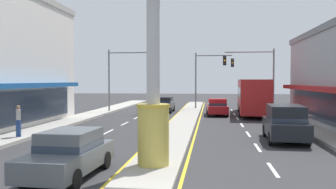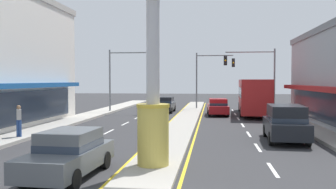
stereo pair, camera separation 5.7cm
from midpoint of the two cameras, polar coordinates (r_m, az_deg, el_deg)
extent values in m
cube|color=#A39E93|center=(26.88, 2.16, -4.47)|extent=(1.91, 52.00, 0.14)
cube|color=#ADA89E|center=(27.04, -16.92, -4.48)|extent=(2.25, 60.00, 0.18)
cube|color=#ADA89E|center=(25.68, 21.57, -4.89)|extent=(2.25, 60.00, 0.18)
cube|color=silver|center=(15.17, -18.50, -10.03)|extent=(0.14, 2.20, 0.01)
cube|color=silver|center=(19.17, -12.87, -7.42)|extent=(0.14, 2.20, 0.01)
cube|color=silver|center=(23.32, -9.24, -5.68)|extent=(0.14, 2.20, 0.01)
cube|color=silver|center=(27.54, -6.73, -4.46)|extent=(0.14, 2.20, 0.01)
cube|color=silver|center=(31.82, -4.90, -3.56)|extent=(0.14, 2.20, 0.01)
cube|color=silver|center=(36.12, -3.50, -2.87)|extent=(0.14, 2.20, 0.01)
cube|color=silver|center=(40.44, -2.41, -2.33)|extent=(0.14, 2.20, 0.01)
cube|color=silver|center=(13.96, 15.73, -11.07)|extent=(0.14, 2.20, 0.01)
cube|color=silver|center=(18.23, 13.53, -7.92)|extent=(0.14, 2.20, 0.01)
cube|color=silver|center=(22.55, 12.18, -5.97)|extent=(0.14, 2.20, 0.01)
cube|color=silver|center=(26.90, 11.27, -4.65)|extent=(0.14, 2.20, 0.01)
cube|color=silver|center=(31.26, 10.61, -3.69)|extent=(0.14, 2.20, 0.01)
cube|color=silver|center=(35.63, 10.12, -2.97)|extent=(0.14, 2.20, 0.01)
cube|color=silver|center=(40.00, 9.74, -2.41)|extent=(0.14, 2.20, 0.01)
cube|color=yellow|center=(27.00, -0.26, -4.58)|extent=(0.12, 52.00, 0.01)
cube|color=yellow|center=(26.82, 4.59, -4.63)|extent=(0.12, 52.00, 0.01)
cylinder|color=gold|center=(13.37, -2.39, -6.44)|extent=(1.13, 1.13, 2.08)
cylinder|color=gold|center=(13.25, -2.40, -1.73)|extent=(1.19, 1.19, 0.12)
cylinder|color=#B7B7BC|center=(13.26, -2.42, 6.95)|extent=(0.48, 0.48, 4.13)
cube|color=#195193|center=(23.85, -21.55, 1.28)|extent=(0.90, 16.33, 0.30)
cube|color=#283342|center=(24.10, -22.36, -1.99)|extent=(0.08, 15.76, 2.00)
cube|color=#B21E1E|center=(26.08, 21.47, 0.88)|extent=(0.90, 16.07, 0.30)
cube|color=#283342|center=(26.24, 22.30, -1.66)|extent=(0.08, 15.50, 2.00)
cylinder|color=slate|center=(36.99, -9.12, 2.03)|extent=(0.16, 0.16, 6.20)
cylinder|color=slate|center=(36.54, -5.63, 6.44)|extent=(4.62, 0.12, 0.12)
cube|color=black|center=(35.91, -2.06, 5.22)|extent=(0.32, 0.24, 0.92)
sphere|color=black|center=(35.79, -2.10, 5.72)|extent=(0.17, 0.17, 0.17)
sphere|color=yellow|center=(35.77, -2.10, 5.24)|extent=(0.17, 0.17, 0.17)
sphere|color=black|center=(35.76, -2.10, 4.76)|extent=(0.17, 0.17, 0.17)
cylinder|color=slate|center=(36.56, 15.89, 1.97)|extent=(0.16, 0.16, 6.20)
cylinder|color=slate|center=(36.36, 12.32, 6.42)|extent=(4.62, 0.12, 0.12)
cube|color=black|center=(35.99, 8.66, 5.19)|extent=(0.32, 0.24, 0.92)
sphere|color=black|center=(35.87, 8.67, 5.68)|extent=(0.17, 0.17, 0.17)
sphere|color=yellow|center=(35.85, 8.67, 5.21)|extent=(0.17, 0.17, 0.17)
sphere|color=black|center=(35.84, 8.67, 4.73)|extent=(0.17, 0.17, 0.17)
cylinder|color=slate|center=(40.77, 4.25, 2.06)|extent=(0.16, 0.16, 6.20)
cylinder|color=slate|center=(40.82, 7.05, 5.98)|extent=(3.96, 0.12, 0.12)
cube|color=black|center=(40.68, 9.85, 4.84)|extent=(0.32, 0.24, 0.92)
sphere|color=black|center=(40.55, 9.86, 5.27)|extent=(0.17, 0.17, 0.17)
sphere|color=yellow|center=(40.54, 9.86, 4.85)|extent=(0.17, 0.17, 0.17)
sphere|color=black|center=(40.53, 9.86, 4.42)|extent=(0.17, 0.17, 0.17)
cube|color=#B21E1E|center=(35.31, 12.85, -0.10)|extent=(3.06, 11.31, 2.90)
cube|color=#283342|center=(35.30, 12.85, 0.39)|extent=(3.08, 11.09, 0.90)
cube|color=#283342|center=(40.85, 12.40, 0.56)|extent=(2.30, 0.20, 1.40)
cube|color=black|center=(40.84, 12.41, 1.96)|extent=(1.75, 0.17, 0.30)
cylinder|color=black|center=(38.80, 10.84, -1.85)|extent=(0.33, 0.97, 0.96)
cylinder|color=black|center=(38.92, 14.23, -1.87)|extent=(0.33, 0.97, 0.96)
cylinder|color=black|center=(32.44, 11.10, -2.64)|extent=(0.33, 0.97, 0.96)
cylinder|color=black|center=(32.58, 15.15, -2.65)|extent=(0.33, 0.97, 0.96)
cube|color=maroon|center=(34.04, 7.51, -2.19)|extent=(1.95, 4.37, 0.66)
cube|color=maroon|center=(33.83, 7.53, -1.15)|extent=(1.64, 2.22, 0.60)
cube|color=#283342|center=(33.84, 7.53, -1.45)|extent=(1.68, 2.24, 0.24)
cylinder|color=black|center=(35.36, 6.06, -2.49)|extent=(0.25, 0.63, 0.62)
cylinder|color=black|center=(35.45, 8.68, -2.49)|extent=(0.25, 0.63, 0.62)
cylinder|color=black|center=(32.70, 6.23, -2.87)|extent=(0.25, 0.63, 0.62)
cylinder|color=black|center=(32.80, 9.06, -2.87)|extent=(0.25, 0.63, 0.62)
cube|color=black|center=(36.96, -0.67, -1.83)|extent=(1.83, 4.33, 0.66)
cube|color=black|center=(37.09, -0.63, -0.84)|extent=(1.58, 2.18, 0.60)
cube|color=#283342|center=(37.10, -0.63, -1.11)|extent=(1.62, 2.20, 0.24)
cylinder|color=black|center=(35.55, 0.31, -2.45)|extent=(0.23, 0.62, 0.62)
cylinder|color=black|center=(35.79, -2.26, -2.42)|extent=(0.23, 0.62, 0.62)
cylinder|color=black|center=(38.19, 0.82, -2.13)|extent=(0.23, 0.62, 0.62)
cylinder|color=black|center=(38.42, -1.58, -2.11)|extent=(0.23, 0.62, 0.62)
cube|color=black|center=(20.40, 17.47, -4.91)|extent=(2.11, 4.68, 0.80)
cube|color=black|center=(20.13, 17.57, -2.72)|extent=(1.80, 2.93, 0.80)
cube|color=#283342|center=(20.16, 17.56, -3.51)|extent=(1.84, 2.96, 0.24)
cylinder|color=black|center=(21.74, 14.63, -5.40)|extent=(0.25, 0.69, 0.68)
cylinder|color=black|center=(21.98, 19.19, -5.37)|extent=(0.25, 0.69, 0.68)
cylinder|color=black|center=(18.93, 15.44, -6.53)|extent=(0.25, 0.69, 0.68)
cylinder|color=black|center=(19.20, 20.66, -6.48)|extent=(0.25, 0.69, 0.68)
cube|color=#4C5156|center=(12.78, -15.23, -9.56)|extent=(1.99, 4.39, 0.66)
cube|color=#4C5156|center=(12.82, -14.93, -6.66)|extent=(1.66, 2.23, 0.60)
cube|color=#283342|center=(12.85, -14.93, -7.45)|extent=(1.70, 2.25, 0.24)
cylinder|color=black|center=(11.34, -14.32, -12.57)|extent=(0.25, 0.63, 0.62)
cylinder|color=black|center=(12.07, -21.51, -11.74)|extent=(0.25, 0.63, 0.62)
cylinder|color=black|center=(13.75, -9.73, -9.91)|extent=(0.25, 0.63, 0.62)
cylinder|color=black|center=(14.36, -15.92, -9.45)|extent=(0.25, 0.63, 0.62)
cylinder|color=#2D4C8C|center=(21.40, -22.26, -4.82)|extent=(0.14, 0.14, 0.91)
cylinder|color=#2D4C8C|center=(21.33, -21.93, -4.84)|extent=(0.14, 0.14, 0.91)
cube|color=#B7B2AD|center=(21.29, -22.12, -2.87)|extent=(0.40, 0.46, 0.55)
sphere|color=#8C6647|center=(21.26, -22.14, -1.83)|extent=(0.22, 0.22, 0.22)
camera|label=1|loc=(0.03, -90.11, 0.00)|focal=39.60mm
camera|label=2|loc=(0.03, 89.89, 0.00)|focal=39.60mm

